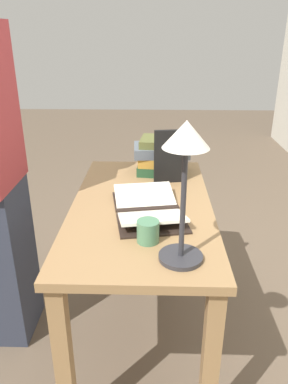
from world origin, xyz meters
name	(u,v)px	position (x,y,z in m)	size (l,w,h in m)	color
ground_plane	(142,331)	(0.00, 0.00, 0.00)	(12.00, 12.00, 0.00)	brown
reading_desk	(142,228)	(0.00, 0.00, 0.63)	(1.18, 0.63, 0.75)	#937047
open_book	(148,208)	(0.08, 0.03, 0.77)	(0.48, 0.35, 0.06)	black
book_stack_tall	(161,156)	(-0.42, 0.09, 0.84)	(0.24, 0.30, 0.19)	#234C2D
book_standing_upright	(169,157)	(-0.27, 0.13, 0.89)	(0.04, 0.15, 0.27)	black
reading_lamp	(185,160)	(0.44, 0.15, 1.11)	(0.15, 0.15, 0.48)	#2D2D33
coffee_mug	(148,231)	(0.32, 0.03, 0.79)	(0.11, 0.08, 0.08)	#4C7F5B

